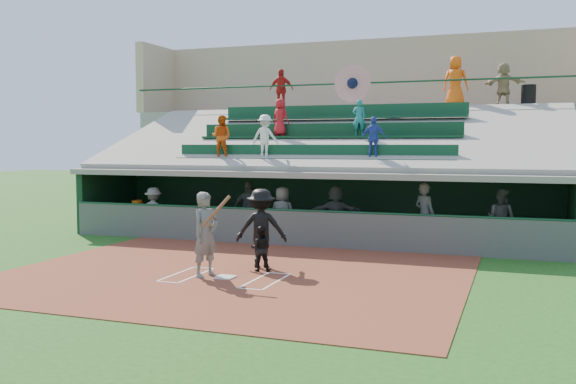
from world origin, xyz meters
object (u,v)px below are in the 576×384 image
(home_plate, at_px, (225,277))
(trash_bin, at_px, (528,95))
(white_table, at_px, (138,222))
(water_cooler, at_px, (137,206))
(catcher, at_px, (261,249))
(batter_at_plate, at_px, (206,234))

(home_plate, height_order, trash_bin, trash_bin)
(white_table, bearing_deg, water_cooler, 124.38)
(catcher, xyz_separation_m, white_table, (-6.68, 4.86, -0.16))
(batter_at_plate, bearing_deg, catcher, 47.31)
(batter_at_plate, relative_size, trash_bin, 2.49)
(batter_at_plate, xyz_separation_m, trash_bin, (7.16, 12.87, 3.97))
(home_plate, bearing_deg, trash_bin, 62.53)
(water_cooler, bearing_deg, trash_bin, 28.14)
(catcher, bearing_deg, batter_at_plate, 33.13)
(water_cooler, relative_size, trash_bin, 0.48)
(batter_at_plate, height_order, water_cooler, batter_at_plate)
(catcher, xyz_separation_m, water_cooler, (-6.74, 4.91, 0.40))
(home_plate, distance_m, batter_at_plate, 1.11)
(batter_at_plate, bearing_deg, water_cooler, 134.11)
(batter_at_plate, xyz_separation_m, catcher, (0.97, 1.05, -0.45))
(home_plate, relative_size, white_table, 0.50)
(home_plate, relative_size, catcher, 0.39)
(trash_bin, bearing_deg, water_cooler, -151.86)
(water_cooler, distance_m, trash_bin, 15.21)
(white_table, relative_size, trash_bin, 1.06)
(catcher, relative_size, white_table, 1.30)
(water_cooler, height_order, trash_bin, trash_bin)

